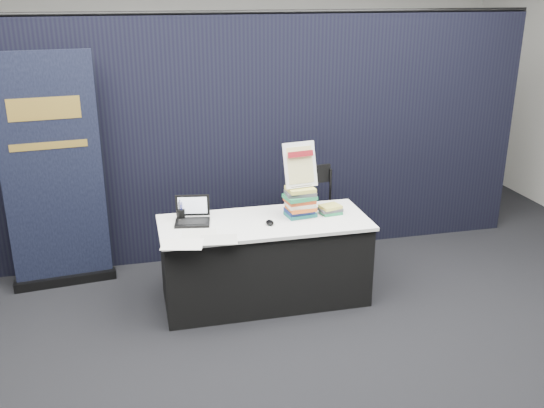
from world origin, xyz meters
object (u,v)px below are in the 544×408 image
(laptop, at_px, (192,216))
(book_stack_short, at_px, (330,209))
(info_sign, at_px, (300,165))
(book_stack_tall, at_px, (301,202))
(stacking_chair, at_px, (314,218))
(display_table, at_px, (265,261))
(pullup_banner, at_px, (55,188))

(laptop, distance_m, book_stack_short, 1.22)
(info_sign, bearing_deg, book_stack_tall, -98.99)
(book_stack_tall, relative_size, stacking_chair, 0.26)
(display_table, distance_m, pullup_banner, 1.99)
(stacking_chair, bearing_deg, book_stack_tall, -130.74)
(laptop, xyz_separation_m, stacking_chair, (1.18, 0.30, -0.23))
(book_stack_short, distance_m, info_sign, 0.50)
(book_stack_tall, height_order, info_sign, info_sign)
(laptop, relative_size, book_stack_tall, 1.21)
(info_sign, distance_m, pullup_banner, 2.20)
(laptop, distance_m, pullup_banner, 1.31)
(info_sign, bearing_deg, laptop, 167.91)
(info_sign, xyz_separation_m, pullup_banner, (-2.09, 0.66, -0.25))
(pullup_banner, bearing_deg, laptop, -33.95)
(book_stack_short, height_order, stacking_chair, stacking_chair)
(book_stack_short, bearing_deg, laptop, 176.42)
(book_stack_short, distance_m, stacking_chair, 0.43)
(display_table, height_order, book_stack_short, book_stack_short)
(laptop, relative_size, stacking_chair, 0.31)
(display_table, bearing_deg, stacking_chair, 36.01)
(stacking_chair, bearing_deg, info_sign, -132.96)
(pullup_banner, bearing_deg, stacking_chair, -13.61)
(info_sign, relative_size, pullup_banner, 0.19)
(book_stack_short, bearing_deg, pullup_banner, 163.89)
(display_table, relative_size, stacking_chair, 1.75)
(display_table, distance_m, book_stack_tall, 0.61)
(display_table, bearing_deg, laptop, 168.92)
(book_stack_short, relative_size, info_sign, 0.51)
(laptop, xyz_separation_m, book_stack_tall, (0.94, -0.08, 0.08))
(display_table, xyz_separation_m, info_sign, (0.33, 0.07, 0.83))
(display_table, height_order, book_stack_tall, book_stack_tall)
(book_stack_tall, xyz_separation_m, book_stack_short, (0.28, 0.01, -0.09))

